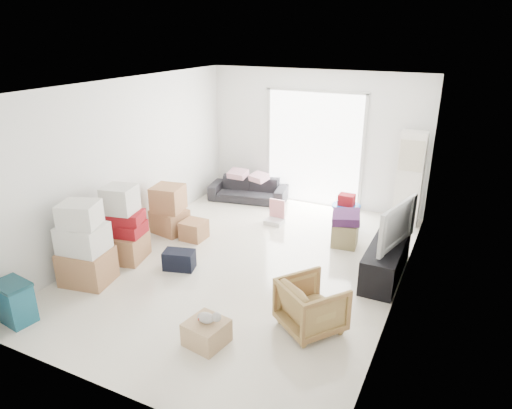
{
  "coord_description": "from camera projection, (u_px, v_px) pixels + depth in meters",
  "views": [
    {
      "loc": [
        2.88,
        -5.62,
        3.42
      ],
      "look_at": [
        0.05,
        0.2,
        0.92
      ],
      "focal_mm": 32.0,
      "sensor_mm": 36.0,
      "label": 1
    }
  ],
  "objects": [
    {
      "name": "storage_bins",
      "position": [
        15.0,
        302.0,
        5.62
      ],
      "size": [
        0.51,
        0.39,
        0.54
      ],
      "rotation": [
        0.0,
        0.0,
        -0.15
      ],
      "color": "#16556A",
      "rests_on": "room_shell"
    },
    {
      "name": "room_shell",
      "position": [
        247.0,
        181.0,
        6.63
      ],
      "size": [
        4.98,
        6.48,
        3.18
      ],
      "color": "white",
      "rests_on": "ground"
    },
    {
      "name": "box_stack_b",
      "position": [
        123.0,
        228.0,
        7.07
      ],
      "size": [
        0.72,
        0.71,
        1.21
      ],
      "rotation": [
        0.0,
        0.0,
        0.16
      ],
      "color": "#A76E4B",
      "rests_on": "room_shell"
    },
    {
      "name": "box_stack_c",
      "position": [
        169.0,
        210.0,
        8.05
      ],
      "size": [
        0.66,
        0.58,
        0.87
      ],
      "rotation": [
        0.0,
        0.0,
        -0.04
      ],
      "color": "#A76E4B",
      "rests_on": "room_shell"
    },
    {
      "name": "television",
      "position": [
        389.0,
        239.0,
        6.58
      ],
      "size": [
        0.89,
        1.23,
        0.15
      ],
      "primitive_type": "imported",
      "rotation": [
        0.0,
        0.0,
        1.32
      ],
      "color": "black",
      "rests_on": "tv_console"
    },
    {
      "name": "toy_walker",
      "position": [
        275.0,
        217.0,
        8.55
      ],
      "size": [
        0.34,
        0.3,
        0.44
      ],
      "rotation": [
        0.0,
        0.0,
        -0.04
      ],
      "color": "silver",
      "rests_on": "room_shell"
    },
    {
      "name": "plush_bunny",
      "position": [
        209.0,
        318.0,
        5.18
      ],
      "size": [
        0.29,
        0.16,
        0.14
      ],
      "rotation": [
        0.0,
        0.0,
        0.12
      ],
      "color": "#B2ADA8",
      "rests_on": "wood_crate"
    },
    {
      "name": "armchair",
      "position": [
        312.0,
        303.0,
        5.45
      ],
      "size": [
        0.93,
        0.92,
        0.7
      ],
      "primitive_type": "imported",
      "rotation": [
        0.0,
        0.0,
        2.5
      ],
      "color": "#AB8E4C",
      "rests_on": "room_shell"
    },
    {
      "name": "sliding_door",
      "position": [
        314.0,
        144.0,
        9.17
      ],
      "size": [
        2.1,
        0.04,
        2.33
      ],
      "color": "white",
      "rests_on": "room_shell"
    },
    {
      "name": "sofa",
      "position": [
        248.0,
        186.0,
        9.61
      ],
      "size": [
        1.68,
        0.77,
        0.63
      ],
      "primitive_type": "imported",
      "rotation": [
        0.0,
        0.0,
        0.19
      ],
      "color": "black",
      "rests_on": "room_shell"
    },
    {
      "name": "kids_table",
      "position": [
        346.0,
        204.0,
        8.23
      ],
      "size": [
        0.52,
        0.52,
        0.64
      ],
      "rotation": [
        0.0,
        0.0,
        0.18
      ],
      "color": "blue",
      "rests_on": "room_shell"
    },
    {
      "name": "duffel_bag",
      "position": [
        179.0,
        260.0,
        6.9
      ],
      "size": [
        0.51,
        0.39,
        0.29
      ],
      "primitive_type": "cube",
      "rotation": [
        0.0,
        0.0,
        0.28
      ],
      "color": "black",
      "rests_on": "room_shell"
    },
    {
      "name": "blanket",
      "position": [
        346.0,
        219.0,
        7.53
      ],
      "size": [
        0.54,
        0.54,
        0.14
      ],
      "primitive_type": "cube",
      "rotation": [
        0.0,
        0.0,
        0.24
      ],
      "color": "#431E4B",
      "rests_on": "ottoman"
    },
    {
      "name": "ottoman",
      "position": [
        345.0,
        234.0,
        7.63
      ],
      "size": [
        0.45,
        0.45,
        0.4
      ],
      "primitive_type": "cube",
      "rotation": [
        0.0,
        0.0,
        0.12
      ],
      "color": "#8A7A50",
      "rests_on": "room_shell"
    },
    {
      "name": "box_stack_a",
      "position": [
        85.0,
        248.0,
        6.4
      ],
      "size": [
        0.76,
        0.67,
        1.22
      ],
      "rotation": [
        0.0,
        0.0,
        0.22
      ],
      "color": "#A76E4B",
      "rests_on": "room_shell"
    },
    {
      "name": "pillow_right",
      "position": [
        259.0,
        171.0,
        9.33
      ],
      "size": [
        0.42,
        0.38,
        0.12
      ],
      "primitive_type": "cube",
      "rotation": [
        0.0,
        0.0,
        -0.34
      ],
      "color": "#DCA1B0",
      "rests_on": "sofa"
    },
    {
      "name": "loose_box",
      "position": [
        194.0,
        230.0,
        7.88
      ],
      "size": [
        0.4,
        0.4,
        0.33
      ],
      "primitive_type": "cube",
      "rotation": [
        0.0,
        0.0,
        0.01
      ],
      "color": "#A76E4B",
      "rests_on": "room_shell"
    },
    {
      "name": "wood_crate",
      "position": [
        207.0,
        332.0,
        5.26
      ],
      "size": [
        0.49,
        0.49,
        0.29
      ],
      "primitive_type": "cube",
      "rotation": [
        0.0,
        0.0,
        -0.17
      ],
      "color": "tan",
      "rests_on": "room_shell"
    },
    {
      "name": "pillow_left",
      "position": [
        238.0,
        168.0,
        9.55
      ],
      "size": [
        0.39,
        0.31,
        0.12
      ],
      "primitive_type": "cube",
      "rotation": [
        0.0,
        0.0,
        -0.01
      ],
      "color": "#DCA1B0",
      "rests_on": "sofa"
    },
    {
      "name": "ac_tower",
      "position": [
        409.0,
        179.0,
        8.23
      ],
      "size": [
        0.45,
        0.3,
        1.75
      ],
      "primitive_type": "cube",
      "color": "white",
      "rests_on": "room_shell"
    },
    {
      "name": "tv_console",
      "position": [
        386.0,
        259.0,
        6.7
      ],
      "size": [
        0.46,
        1.54,
        0.51
      ],
      "primitive_type": "cube",
      "color": "black",
      "rests_on": "room_shell"
    }
  ]
}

